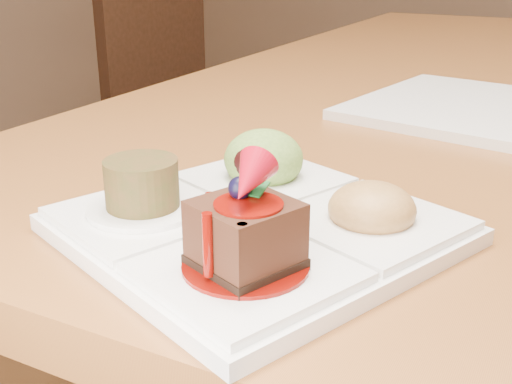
% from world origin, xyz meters
% --- Properties ---
extents(chair_left, '(0.41, 0.41, 0.84)m').
position_xyz_m(chair_left, '(-0.85, 0.25, 0.47)').
color(chair_left, '#311A10').
rests_on(chair_left, ground).
extents(sampler_plate, '(0.31, 0.31, 0.09)m').
position_xyz_m(sampler_plate, '(-0.11, -0.75, 0.77)').
color(sampler_plate, white).
rests_on(sampler_plate, dining_table).
extents(second_plate, '(0.33, 0.33, 0.01)m').
position_xyz_m(second_plate, '(-0.03, -0.30, 0.76)').
color(second_plate, white).
rests_on(second_plate, dining_table).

